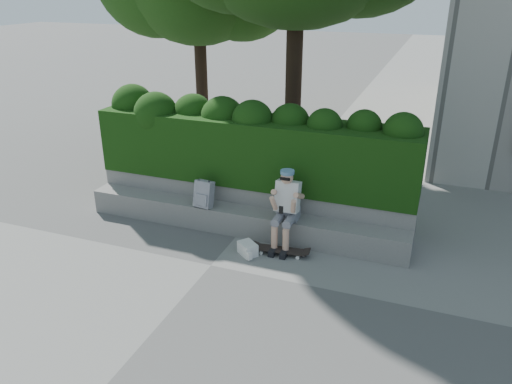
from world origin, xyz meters
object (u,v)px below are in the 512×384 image
at_px(person, 286,206).
at_px(skateboard, 280,250).
at_px(backpack_ground, 248,249).
at_px(backpack_plaid, 204,194).

relative_size(person, skateboard, 1.53).
bearing_deg(backpack_ground, backpack_plaid, -170.76).
distance_m(person, backpack_ground, 0.97).
bearing_deg(person, backpack_plaid, 177.05).
xyz_separation_m(skateboard, backpack_plaid, (-1.60, 0.41, 0.62)).
bearing_deg(person, skateboard, -87.20).
height_order(person, backpack_plaid, person).
xyz_separation_m(backpack_plaid, backpack_ground, (1.08, -0.61, -0.59)).
bearing_deg(skateboard, person, 86.87).
distance_m(person, skateboard, 0.75).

